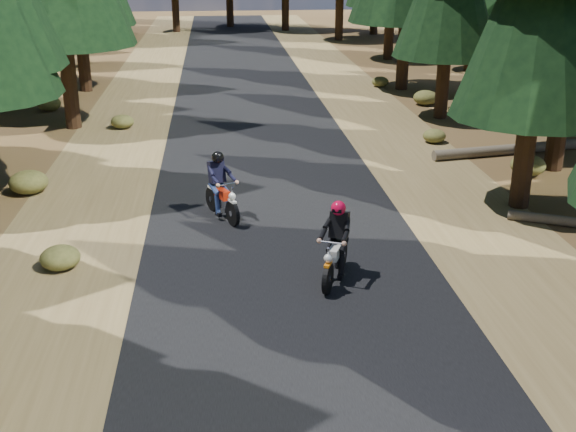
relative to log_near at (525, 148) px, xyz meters
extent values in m
plane|color=#442E18|center=(-8.16, -9.12, -0.16)|extent=(120.00, 120.00, 0.00)
cube|color=black|center=(-8.16, -4.12, -0.15)|extent=(6.00, 100.00, 0.01)
cube|color=brown|center=(-12.76, -4.12, -0.16)|extent=(3.20, 100.00, 0.01)
cube|color=brown|center=(-3.56, -4.12, -0.16)|extent=(3.20, 100.00, 0.01)
cylinder|color=black|center=(-2.11, -4.64, 2.10)|extent=(0.48, 0.48, 4.52)
cylinder|color=black|center=(0.12, -1.72, 2.76)|extent=(0.53, 0.53, 5.84)
cylinder|color=black|center=(-14.51, 4.77, 2.70)|extent=(0.53, 0.53, 5.72)
cylinder|color=black|center=(-1.18, 4.95, 2.09)|extent=(0.48, 0.48, 4.51)
cylinder|color=black|center=(2.32, 7.69, 3.08)|extent=(0.56, 0.56, 6.47)
cylinder|color=black|center=(-15.16, 11.64, 2.66)|extent=(0.53, 0.53, 5.64)
cylinder|color=black|center=(-1.23, 10.62, 2.75)|extent=(0.53, 0.53, 5.83)
cylinder|color=black|center=(-19.02, 14.10, 2.56)|extent=(0.52, 0.52, 5.45)
cylinder|color=black|center=(3.36, 15.03, 2.15)|extent=(0.48, 0.48, 4.61)
cylinder|color=black|center=(-16.28, 18.34, 2.05)|extent=(0.48, 0.48, 4.42)
cylinder|color=black|center=(0.18, 19.29, 2.72)|extent=(0.53, 0.53, 5.76)
cylinder|color=black|center=(-19.95, 23.65, 2.21)|extent=(0.49, 0.49, 4.75)
cylinder|color=black|center=(4.87, 22.97, 2.67)|extent=(0.53, 0.53, 5.66)
cylinder|color=black|center=(4.84, 16.88, 2.84)|extent=(0.54, 0.54, 6.00)
cylinder|color=black|center=(-21.16, 26.88, 2.64)|extent=(0.52, 0.52, 5.60)
cylinder|color=#4C4233|center=(0.00, 0.00, 0.00)|extent=(6.17, 1.43, 0.32)
ellipsoid|color=#474C1E|center=(-1.10, 7.25, 0.14)|extent=(0.98, 0.98, 0.59)
ellipsoid|color=#474C1E|center=(-14.42, -2.38, 0.14)|extent=(1.00, 1.00, 0.60)
ellipsoid|color=#474C1E|center=(-2.43, 1.51, 0.06)|extent=(0.74, 0.74, 0.45)
ellipsoid|color=#474C1E|center=(-2.05, 11.27, 0.07)|extent=(0.76, 0.76, 0.46)
ellipsoid|color=#474C1E|center=(-0.85, -2.20, 0.13)|extent=(0.97, 0.97, 0.58)
ellipsoid|color=#474C1E|center=(-12.70, -7.24, 0.08)|extent=(0.80, 0.80, 0.48)
ellipsoid|color=#474C1E|center=(-15.95, 7.69, 0.11)|extent=(0.91, 0.91, 0.55)
ellipsoid|color=#474C1E|center=(-12.79, 4.50, 0.08)|extent=(0.80, 0.80, 0.48)
cube|color=black|center=(-7.32, -8.34, 0.91)|extent=(0.41, 0.34, 0.51)
sphere|color=#BF072D|center=(-7.32, -8.34, 1.29)|extent=(0.37, 0.37, 0.28)
cube|color=black|center=(-9.43, -4.72, 0.92)|extent=(0.42, 0.34, 0.52)
sphere|color=black|center=(-9.43, -4.72, 1.30)|extent=(0.38, 0.38, 0.29)
camera|label=1|loc=(-9.49, -20.80, 5.98)|focal=45.00mm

